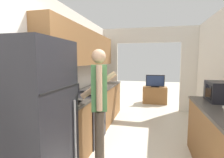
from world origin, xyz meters
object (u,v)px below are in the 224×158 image
Objects in this scene: person at (99,105)px; television at (155,81)px; refrigerator at (34,123)px; tv_cabinet at (155,95)px; microwave at (222,92)px; knife at (91,88)px; range_oven at (85,117)px.

television is at bearing -30.16° from person.
tv_cabinet is at bearing 74.77° from refrigerator.
microwave is 2.45m from knife.
tv_cabinet is at bearing 105.30° from microwave.
refrigerator is at bearing -70.36° from knife.
refrigerator is 2.72× the size of television.
television is (1.29, 4.71, -0.07)m from refrigerator.
television is at bearing 105.49° from microwave.
microwave is at bearing 31.11° from refrigerator.
range_oven reaches higher than television.
microwave is 1.38× the size of knife.
person reaches higher than knife.
knife is (-0.08, 0.60, 0.45)m from range_oven.
person is at bearing 55.43° from refrigerator.
refrigerator is 2.09× the size of tv_cabinet.
knife is at bearing 162.82° from microwave.
range_oven is 0.62× the size of person.
range_oven is 3.55m from tv_cabinet.
refrigerator is 4.89m from television.
person is 2.02× the size of tv_cabinet.
range_oven reaches higher than knife.
refrigerator is 4.96m from tv_cabinet.
television is at bearing 67.81° from range_oven.
microwave reaches higher than tv_cabinet.
microwave is at bearing -74.51° from television.
microwave is at bearing -74.70° from tv_cabinet.
refrigerator is at bearing -148.89° from microwave.
television reaches higher than knife.
television is (1.33, 3.25, 0.34)m from range_oven.
knife is (-0.60, 1.35, 0.01)m from person.
refrigerator is 3.83× the size of microwave.
television is (-0.93, 3.37, -0.25)m from microwave.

